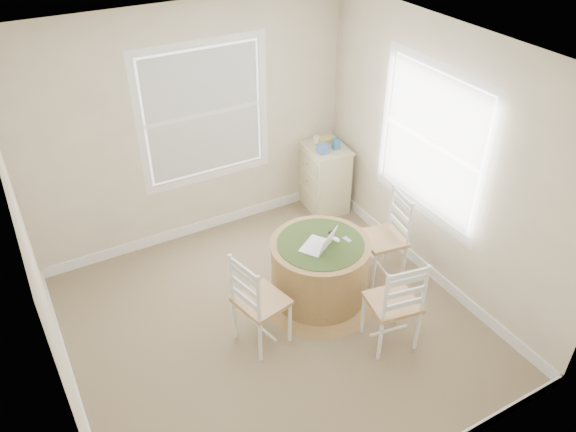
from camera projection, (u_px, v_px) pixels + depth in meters
room at (279, 198)px, 4.78m from camera, size 3.64×3.64×2.64m
round_table at (319, 269)px, 5.45m from camera, size 1.14×1.14×0.69m
chair_left at (261, 301)px, 4.93m from camera, size 0.48×0.50×0.95m
chair_near at (393, 302)px, 4.92m from camera, size 0.48×0.47×0.95m
chair_right at (383, 238)px, 5.69m from camera, size 0.46×0.48×0.95m
laptop at (318, 245)px, 5.21m from camera, size 0.39×0.38×0.21m
mouse at (336, 240)px, 5.31m from camera, size 0.06×0.09×0.03m
phone at (347, 240)px, 5.32m from camera, size 0.06×0.09×0.02m
keys at (332, 233)px, 5.40m from camera, size 0.07×0.06×0.02m
corner_chest at (324, 177)px, 6.82m from camera, size 0.53×0.67×0.83m
tissue_box at (323, 149)px, 6.41m from camera, size 0.13×0.13×0.10m
box_yellow at (326, 141)px, 6.64m from camera, size 0.16×0.11×0.06m
box_blue at (337, 144)px, 6.50m from camera, size 0.09×0.09×0.12m
cup_cream at (315, 139)px, 6.63m from camera, size 0.07×0.07×0.09m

